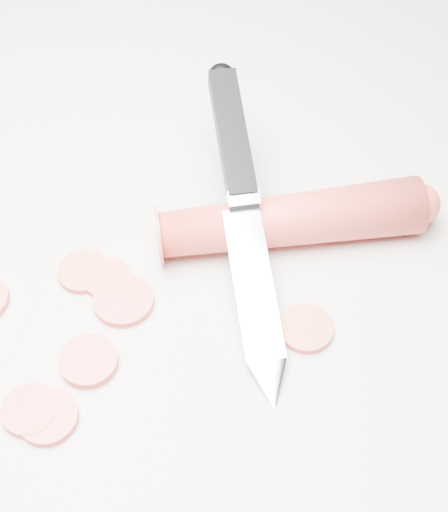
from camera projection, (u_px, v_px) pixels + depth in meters
The scene contains 10 objects.
ground at pixel (161, 285), 0.47m from camera, with size 2.40×2.40×0.00m, color beige.
carrot at pixel (291, 220), 0.48m from camera, with size 0.04×0.04×0.18m, color red.
carrot_slice_1 at pixel (124, 301), 0.46m from camera, with size 0.04×0.04×0.01m, color #DE5C48.
carrot_slice_2 at pixel (107, 279), 0.47m from camera, with size 0.03×0.03×0.01m, color #DE5C48.
carrot_slice_3 at pixel (48, 417), 0.41m from camera, with size 0.03×0.03×0.01m, color #DE5C48.
carrot_slice_4 at pixel (89, 361), 0.43m from camera, with size 0.04×0.04×0.01m, color #DE5C48.
carrot_slice_5 at pixel (84, 271), 0.47m from camera, with size 0.03×0.03×0.01m, color #DE5C48.
carrot_slice_6 at pixel (30, 411), 0.41m from camera, with size 0.03×0.03×0.01m, color #DE5C48.
carrot_slice_8 at pixel (306, 329), 0.45m from camera, with size 0.03×0.03×0.01m, color #DE5C48.
kitchen_knife at pixel (247, 217), 0.45m from camera, with size 0.18×0.19×0.08m, color #BBBDC2, non-canonical shape.
Camera 1 is at (0.19, -0.20, 0.38)m, focal length 50.00 mm.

